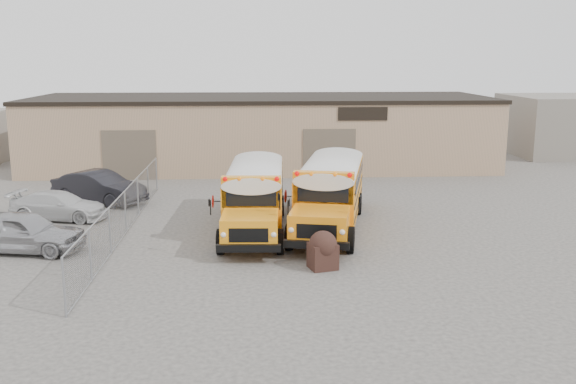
{
  "coord_description": "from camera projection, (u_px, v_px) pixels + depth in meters",
  "views": [
    {
      "loc": [
        -0.67,
        -23.39,
        7.25
      ],
      "look_at": [
        0.83,
        3.34,
        1.6
      ],
      "focal_mm": 40.0,
      "sensor_mm": 36.0,
      "label": 1
    }
  ],
  "objects": [
    {
      "name": "car_dark",
      "position": [
        99.0,
        187.0,
        32.32
      ],
      "size": [
        5.15,
        3.86,
        1.62
      ],
      "primitive_type": "imported",
      "rotation": [
        0.0,
        0.0,
        1.07
      ],
      "color": "black",
      "rests_on": "ground"
    },
    {
      "name": "ground",
      "position": [
        271.0,
        251.0,
        24.38
      ],
      "size": [
        120.0,
        120.0,
        0.0
      ],
      "primitive_type": "plane",
      "color": "#474441",
      "rests_on": "ground"
    },
    {
      "name": "school_bus_left",
      "position": [
        260.0,
        168.0,
        33.22
      ],
      "size": [
        3.11,
        9.63,
        2.79
      ],
      "color": "orange",
      "rests_on": "ground"
    },
    {
      "name": "school_bus_right",
      "position": [
        340.0,
        165.0,
        33.83
      ],
      "size": [
        4.42,
        10.19,
        2.9
      ],
      "color": "orange",
      "rests_on": "ground"
    },
    {
      "name": "chainlink_fence",
      "position": [
        125.0,
        212.0,
        26.79
      ],
      "size": [
        0.07,
        18.07,
        1.81
      ],
      "color": "#909398",
      "rests_on": "ground"
    },
    {
      "name": "car_silver",
      "position": [
        23.0,
        232.0,
        24.19
      ],
      "size": [
        4.87,
        2.66,
        1.57
      ],
      "primitive_type": "imported",
      "rotation": [
        0.0,
        0.0,
        1.39
      ],
      "color": "#ADADB2",
      "rests_on": "ground"
    },
    {
      "name": "tarp_bundle",
      "position": [
        323.0,
        249.0,
        22.27
      ],
      "size": [
        1.1,
        1.04,
        1.36
      ],
      "color": "black",
      "rests_on": "ground"
    },
    {
      "name": "car_white",
      "position": [
        59.0,
        206.0,
        29.1
      ],
      "size": [
        4.66,
        2.64,
        1.27
      ],
      "primitive_type": "imported",
      "rotation": [
        0.0,
        0.0,
        1.37
      ],
      "color": "silver",
      "rests_on": "ground"
    },
    {
      "name": "warehouse",
      "position": [
        262.0,
        130.0,
        43.42
      ],
      "size": [
        30.2,
        10.2,
        4.67
      ],
      "color": "tan",
      "rests_on": "ground"
    }
  ]
}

